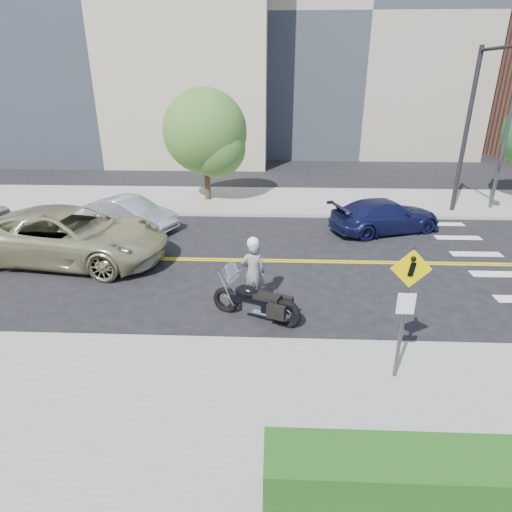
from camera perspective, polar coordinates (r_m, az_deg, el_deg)
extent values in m
plane|color=black|center=(15.09, -3.83, -0.53)|extent=(120.00, 120.00, 0.00)
cube|color=#9E9B91|center=(8.77, -9.20, -20.02)|extent=(60.00, 5.00, 0.15)
cube|color=#9E9B91|center=(22.12, -1.82, 7.42)|extent=(60.00, 5.00, 0.15)
cube|color=#A39984|center=(40.46, 13.06, 28.15)|extent=(18.00, 14.00, 20.00)
cylinder|color=#4C4C51|center=(22.85, 30.69, 15.28)|extent=(0.16, 0.16, 8.00)
cylinder|color=black|center=(21.60, 26.19, 14.48)|extent=(0.20, 0.20, 7.00)
cylinder|color=black|center=(19.49, 30.60, 22.88)|extent=(0.14, 4.40, 0.14)
cylinder|color=#4C4C51|center=(9.03, 19.10, -7.32)|extent=(0.08, 0.08, 3.00)
cube|color=#F9D800|center=(8.56, 20.01, -1.61)|extent=(0.78, 0.03, 0.78)
cube|color=white|center=(8.88, 19.36, -6.02)|extent=(0.35, 0.03, 0.45)
imported|color=#AFB0B4|center=(11.92, -0.38, -2.21)|extent=(0.72, 0.51, 1.87)
sphere|color=white|center=(11.57, -0.40, 1.76)|extent=(0.34, 0.34, 0.34)
imported|color=tan|center=(16.01, -23.46, 2.49)|extent=(6.99, 3.93, 1.84)
imported|color=#B9BBC2|center=(18.73, -16.35, 5.46)|extent=(4.24, 2.89, 1.32)
imported|color=#1A1E4F|center=(18.43, 16.86, 5.17)|extent=(5.02, 3.36, 1.35)
cylinder|color=#382619|center=(21.77, -6.64, 12.88)|extent=(0.29, 0.29, 4.49)
sphere|color=#3C6C22|center=(21.59, -6.80, 16.17)|extent=(4.04, 4.04, 4.04)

